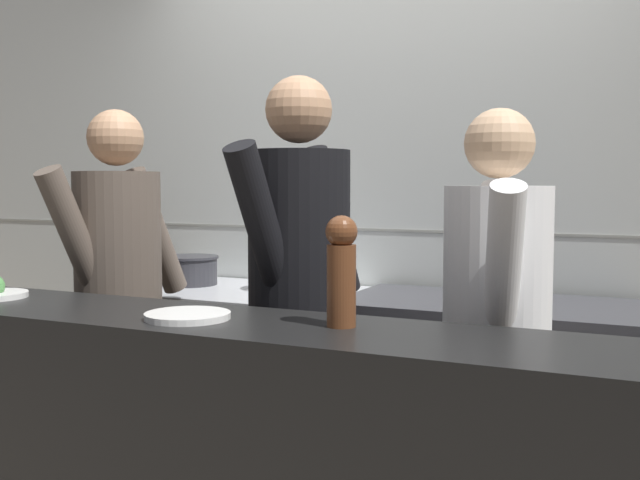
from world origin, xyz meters
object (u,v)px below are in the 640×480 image
(chef_head_cook, at_px, (119,297))
(pepper_mill, at_px, (341,268))
(stock_pot, at_px, (190,269))
(sauce_pot, at_px, (287,267))
(chef_sous, at_px, (299,300))
(oven_range, at_px, (242,381))
(chef_line, at_px, (496,342))
(plated_dish_appetiser, at_px, (188,316))

(chef_head_cook, bearing_deg, pepper_mill, -14.78)
(stock_pot, distance_m, sauce_pot, 0.53)
(pepper_mill, bearing_deg, chef_sous, 127.10)
(chef_head_cook, bearing_deg, sauce_pot, 72.78)
(stock_pot, relative_size, sauce_pot, 1.10)
(oven_range, bearing_deg, sauce_pot, 15.04)
(chef_head_cook, xyz_separation_m, chef_sous, (0.81, -0.01, 0.04))
(sauce_pot, distance_m, pepper_mill, 1.51)
(pepper_mill, xyz_separation_m, chef_sous, (-0.38, 0.50, -0.18))
(chef_head_cook, bearing_deg, stock_pot, 111.76)
(oven_range, xyz_separation_m, stock_pot, (-0.32, 0.04, 0.51))
(pepper_mill, relative_size, chef_line, 0.19)
(oven_range, distance_m, pepper_mill, 1.74)
(pepper_mill, height_order, chef_line, chef_line)
(pepper_mill, bearing_deg, oven_range, 130.96)
(plated_dish_appetiser, distance_m, chef_head_cook, 0.96)
(stock_pot, bearing_deg, chef_head_cook, -76.89)
(plated_dish_appetiser, distance_m, chef_sous, 0.59)
(chef_sous, bearing_deg, oven_range, 140.52)
(chef_line, bearing_deg, chef_head_cook, 161.78)
(stock_pot, relative_size, chef_sous, 0.16)
(plated_dish_appetiser, height_order, chef_head_cook, chef_head_cook)
(oven_range, distance_m, chef_line, 1.60)
(oven_range, relative_size, chef_line, 0.69)
(pepper_mill, bearing_deg, chef_head_cook, 156.57)
(pepper_mill, distance_m, chef_sous, 0.65)
(sauce_pot, bearing_deg, plated_dish_appetiser, -73.69)
(stock_pot, distance_m, plated_dish_appetiser, 1.61)
(sauce_pot, distance_m, chef_line, 1.39)
(sauce_pot, distance_m, chef_sous, 0.88)
(plated_dish_appetiser, xyz_separation_m, chef_head_cook, (-0.75, 0.59, -0.08))
(plated_dish_appetiser, relative_size, chef_sous, 0.14)
(plated_dish_appetiser, bearing_deg, stock_pot, 124.88)
(oven_range, xyz_separation_m, chef_head_cook, (-0.15, -0.68, 0.49))
(stock_pot, relative_size, plated_dish_appetiser, 1.16)
(oven_range, height_order, chef_sous, chef_sous)
(chef_head_cook, height_order, chef_line, chef_head_cook)
(chef_line, bearing_deg, stock_pot, 138.69)
(chef_sous, xyz_separation_m, chef_line, (0.69, -0.03, -0.08))
(sauce_pot, height_order, chef_sous, chef_sous)
(oven_range, bearing_deg, plated_dish_appetiser, -64.69)
(plated_dish_appetiser, xyz_separation_m, chef_sous, (0.06, 0.58, -0.03))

